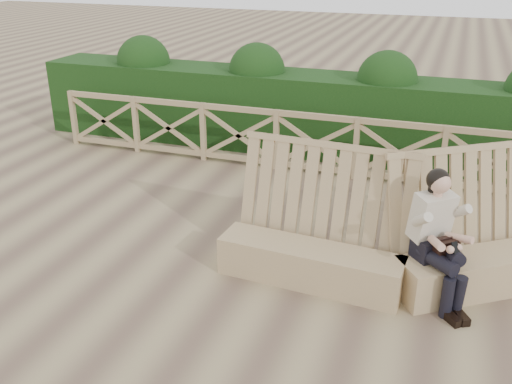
% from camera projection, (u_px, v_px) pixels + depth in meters
% --- Properties ---
extents(ground, '(60.00, 60.00, 0.00)m').
position_uv_depth(ground, '(245.00, 270.00, 7.15)').
color(ground, brown).
rests_on(ground, ground).
extents(bench, '(4.17, 1.92, 1.61)m').
position_uv_depth(bench, '(398.00, 252.00, 6.75)').
color(bench, '#9E845A').
rests_on(bench, ground).
extents(woman, '(0.83, 0.94, 1.54)m').
position_uv_depth(woman, '(438.00, 233.00, 6.30)').
color(woman, black).
rests_on(woman, ground).
extents(guardrail, '(10.10, 0.09, 1.10)m').
position_uv_depth(guardrail, '(315.00, 144.00, 9.96)').
color(guardrail, '#8E7652').
rests_on(guardrail, ground).
extents(hedge, '(12.00, 1.20, 1.50)m').
position_uv_depth(hedge, '(331.00, 115.00, 10.92)').
color(hedge, black).
rests_on(hedge, ground).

